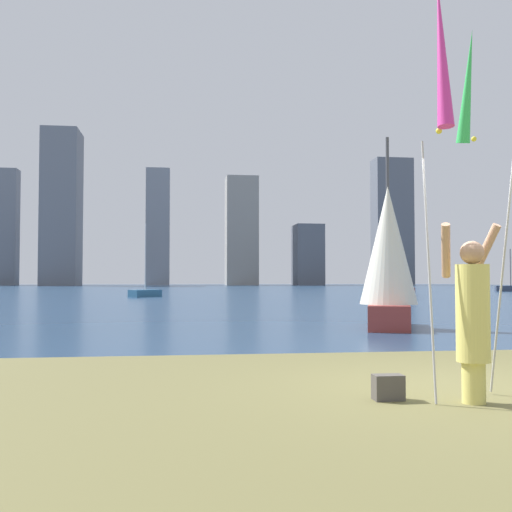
% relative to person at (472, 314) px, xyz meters
% --- Properties ---
extents(ground, '(120.00, 138.00, 0.12)m').
position_rel_person_xyz_m(ground, '(0.39, 51.69, -0.95)').
color(ground, brown).
extents(person, '(0.66, 0.49, 1.81)m').
position_rel_person_xyz_m(person, '(0.00, 0.00, 0.00)').
color(person, '#D8CC66').
rests_on(person, ground).
extents(kite_flag_left, '(0.16, 0.65, 4.24)m').
position_rel_person_xyz_m(kite_flag_left, '(-0.41, -0.23, 2.49)').
color(kite_flag_left, '#B2B2B7').
rests_on(kite_flag_left, ground).
extents(kite_flag_right, '(0.16, 1.23, 4.11)m').
position_rel_person_xyz_m(kite_flag_right, '(0.41, 0.79, 2.49)').
color(kite_flag_right, '#B2B2B7').
rests_on(kite_flag_right, ground).
extents(bag, '(0.31, 0.18, 0.26)m').
position_rel_person_xyz_m(bag, '(-0.80, 0.25, -0.76)').
color(bag, '#4C4742').
rests_on(bag, ground).
extents(sailboat_0, '(1.92, 3.01, 4.85)m').
position_rel_person_xyz_m(sailboat_0, '(2.28, 8.64, 0.81)').
color(sailboat_0, maroon).
rests_on(sailboat_0, ground).
extents(sailboat_1, '(1.92, 3.03, 3.58)m').
position_rel_person_xyz_m(sailboat_1, '(12.77, 35.89, -0.56)').
color(sailboat_1, maroon).
rests_on(sailboat_1, ground).
extents(sailboat_2, '(2.90, 1.53, 4.10)m').
position_rel_person_xyz_m(sailboat_2, '(28.88, 47.93, -0.57)').
color(sailboat_2, '#333D51').
rests_on(sailboat_2, ground).
extents(sailboat_3, '(2.25, 2.19, 4.97)m').
position_rel_person_xyz_m(sailboat_3, '(-5.17, 35.03, -0.60)').
color(sailboat_3, '#2D6084').
rests_on(sailboat_3, ground).
extents(skyline_tower_1, '(6.10, 7.74, 27.19)m').
position_rel_person_xyz_m(skyline_tower_1, '(-23.30, 101.30, 12.70)').
color(skyline_tower_1, slate).
rests_on(skyline_tower_1, ground).
extents(skyline_tower_2, '(4.27, 4.38, 21.36)m').
position_rel_person_xyz_m(skyline_tower_2, '(-6.75, 104.53, 9.79)').
color(skyline_tower_2, gray).
rests_on(skyline_tower_2, ground).
extents(skyline_tower_3, '(5.91, 5.66, 20.31)m').
position_rel_person_xyz_m(skyline_tower_3, '(8.78, 105.11, 9.26)').
color(skyline_tower_3, gray).
rests_on(skyline_tower_3, ground).
extents(skyline_tower_4, '(5.02, 6.54, 11.13)m').
position_rel_person_xyz_m(skyline_tower_4, '(20.74, 101.64, 4.68)').
color(skyline_tower_4, '#565B66').
rests_on(skyline_tower_4, ground).
extents(skyline_tower_5, '(6.94, 4.27, 23.39)m').
position_rel_person_xyz_m(skyline_tower_5, '(36.30, 99.63, 10.80)').
color(skyline_tower_5, '#565B66').
rests_on(skyline_tower_5, ground).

